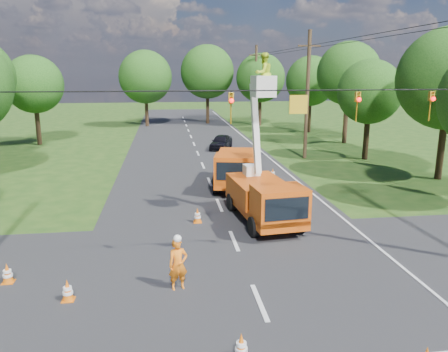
{
  "coord_description": "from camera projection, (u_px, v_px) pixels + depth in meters",
  "views": [
    {
      "loc": [
        -2.67,
        -11.76,
        6.89
      ],
      "look_at": [
        -0.3,
        5.93,
        2.6
      ],
      "focal_mm": 35.0,
      "sensor_mm": 36.0,
      "label": 1
    }
  ],
  "objects": [
    {
      "name": "ground",
      "position": [
        203.0,
        166.0,
        32.57
      ],
      "size": [
        140.0,
        140.0,
        0.0
      ],
      "primitive_type": "plane",
      "color": "#1E4314",
      "rests_on": "ground"
    },
    {
      "name": "road_main",
      "position": [
        203.0,
        166.0,
        32.57
      ],
      "size": [
        12.0,
        100.0,
        0.06
      ],
      "primitive_type": "cube",
      "color": "black",
      "rests_on": "ground"
    },
    {
      "name": "road_cross",
      "position": [
        247.0,
        274.0,
        15.22
      ],
      "size": [
        56.0,
        10.0,
        0.07
      ],
      "primitive_type": "cube",
      "color": "black",
      "rests_on": "ground"
    },
    {
      "name": "edge_line",
      "position": [
        276.0,
        164.0,
        33.29
      ],
      "size": [
        0.12,
        90.0,
        0.02
      ],
      "primitive_type": "cube",
      "color": "silver",
      "rests_on": "ground"
    },
    {
      "name": "bucket_truck",
      "position": [
        264.0,
        188.0,
        20.08
      ],
      "size": [
        2.85,
        6.1,
        7.69
      ],
      "rotation": [
        0.0,
        0.0,
        0.1
      ],
      "color": "#C84A0E",
      "rests_on": "ground"
    },
    {
      "name": "second_truck",
      "position": [
        237.0,
        167.0,
        26.48
      ],
      "size": [
        3.53,
        6.59,
        2.34
      ],
      "rotation": [
        0.0,
        0.0,
        -0.21
      ],
      "color": "#C84A0E",
      "rests_on": "ground"
    },
    {
      "name": "ground_worker",
      "position": [
        178.0,
        265.0,
        13.96
      ],
      "size": [
        0.72,
        0.56,
        1.74
      ],
      "primitive_type": "imported",
      "rotation": [
        0.0,
        0.0,
        0.26
      ],
      "color": "orange",
      "rests_on": "ground"
    },
    {
      "name": "distant_car",
      "position": [
        221.0,
        142.0,
        39.59
      ],
      "size": [
        2.78,
        4.12,
        1.3
      ],
      "primitive_type": "imported",
      "rotation": [
        0.0,
        0.0,
        -0.36
      ],
      "color": "black",
      "rests_on": "ground"
    },
    {
      "name": "traffic_cone_0",
      "position": [
        241.0,
        347.0,
        10.62
      ],
      "size": [
        0.38,
        0.38,
        0.71
      ],
      "color": "#DD610B",
      "rests_on": "ground"
    },
    {
      "name": "traffic_cone_2",
      "position": [
        268.0,
        207.0,
        21.56
      ],
      "size": [
        0.38,
        0.38,
        0.71
      ],
      "color": "#DD610B",
      "rests_on": "ground"
    },
    {
      "name": "traffic_cone_3",
      "position": [
        281.0,
        196.0,
        23.47
      ],
      "size": [
        0.38,
        0.38,
        0.71
      ],
      "color": "#DD610B",
      "rests_on": "ground"
    },
    {
      "name": "traffic_cone_4",
      "position": [
        68.0,
        291.0,
        13.35
      ],
      "size": [
        0.38,
        0.38,
        0.71
      ],
      "color": "#DD610B",
      "rests_on": "ground"
    },
    {
      "name": "traffic_cone_5",
      "position": [
        7.0,
        273.0,
        14.48
      ],
      "size": [
        0.38,
        0.38,
        0.71
      ],
      "color": "#DD610B",
      "rests_on": "ground"
    },
    {
      "name": "traffic_cone_7",
      "position": [
        273.0,
        174.0,
        28.6
      ],
      "size": [
        0.38,
        0.38,
        0.71
      ],
      "color": "#DD610B",
      "rests_on": "ground"
    },
    {
      "name": "traffic_cone_8",
      "position": [
        197.0,
        216.0,
        20.28
      ],
      "size": [
        0.38,
        0.38,
        0.71
      ],
      "color": "#DD610B",
      "rests_on": "ground"
    },
    {
      "name": "pole_right_mid",
      "position": [
        307.0,
        95.0,
        34.4
      ],
      "size": [
        1.8,
        0.3,
        10.0
      ],
      "color": "#4C3823",
      "rests_on": "ground"
    },
    {
      "name": "pole_right_far",
      "position": [
        256.0,
        86.0,
        53.67
      ],
      "size": [
        1.8,
        0.3,
        10.0
      ],
      "color": "#4C3823",
      "rests_on": "ground"
    },
    {
      "name": "signal_span",
      "position": [
        317.0,
        103.0,
        14.13
      ],
      "size": [
        18.0,
        0.29,
        1.07
      ],
      "color": "black",
      "rests_on": "ground"
    },
    {
      "name": "tree_left_f",
      "position": [
        34.0,
        84.0,
        40.89
      ],
      "size": [
        5.4,
        5.4,
        8.4
      ],
      "color": "#382616",
      "rests_on": "ground"
    },
    {
      "name": "tree_right_c",
      "position": [
        370.0,
        92.0,
        34.0
      ],
      "size": [
        5.0,
        5.0,
        7.83
      ],
      "color": "#382616",
      "rests_on": "ground"
    },
    {
      "name": "tree_right_d",
      "position": [
        349.0,
        74.0,
        41.59
      ],
      "size": [
        6.0,
        6.0,
        9.7
      ],
      "color": "#382616",
      "rests_on": "ground"
    },
    {
      "name": "tree_right_e",
      "position": [
        311.0,
        81.0,
        49.37
      ],
      "size": [
        5.6,
        5.6,
        8.63
      ],
      "color": "#382616",
      "rests_on": "ground"
    },
    {
      "name": "tree_far_a",
      "position": [
        145.0,
        77.0,
        54.56
      ],
      "size": [
        6.6,
        6.6,
        9.5
      ],
      "color": "#382616",
      "rests_on": "ground"
    },
    {
      "name": "tree_far_b",
      "position": [
        207.0,
        72.0,
        57.38
      ],
      "size": [
        7.0,
        7.0,
        10.32
      ],
      "color": "#382616",
      "rests_on": "ground"
    },
    {
      "name": "tree_far_c",
      "position": [
        260.0,
        78.0,
        55.51
      ],
      "size": [
        6.2,
        6.2,
        9.18
      ],
      "color": "#382616",
      "rests_on": "ground"
    }
  ]
}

